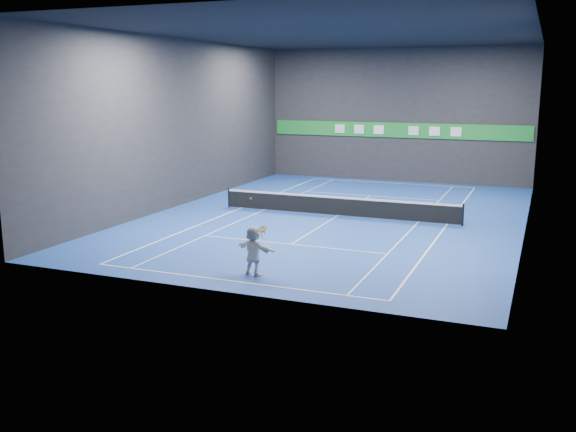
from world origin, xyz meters
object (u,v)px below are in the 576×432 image
at_px(tennis_net, 338,205).
at_px(tennis_racket, 263,230).
at_px(player, 253,251).
at_px(tennis_ball, 251,198).

distance_m(tennis_net, tennis_racket, 10.98).
relative_size(player, tennis_racket, 3.61).
bearing_deg(tennis_ball, player, -49.18).
relative_size(tennis_ball, tennis_net, 0.01).
xyz_separation_m(player, tennis_racket, (0.34, 0.05, 0.75)).
bearing_deg(player, tennis_racket, -155.33).
relative_size(tennis_net, tennis_racket, 25.51).
xyz_separation_m(player, tennis_net, (-0.40, 10.95, -0.34)).
bearing_deg(tennis_racket, player, -172.10).
distance_m(player, tennis_racket, 0.83).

